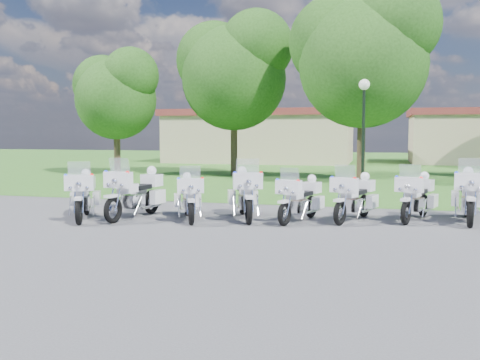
% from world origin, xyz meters
% --- Properties ---
extents(ground, '(100.00, 100.00, 0.00)m').
position_xyz_m(ground, '(0.00, 0.00, 0.00)').
color(ground, '#4D4C51').
rests_on(ground, ground).
extents(grass_lawn, '(100.00, 48.00, 0.01)m').
position_xyz_m(grass_lawn, '(0.00, 27.00, 0.00)').
color(grass_lawn, '#376C22').
rests_on(grass_lawn, ground).
extents(motorcycle_0, '(1.39, 2.22, 1.60)m').
position_xyz_m(motorcycle_0, '(-4.49, -1.02, 0.67)').
color(motorcycle_0, black).
rests_on(motorcycle_0, ground).
extents(motorcycle_1, '(1.05, 2.48, 1.67)m').
position_xyz_m(motorcycle_1, '(-3.22, -0.44, 0.70)').
color(motorcycle_1, black).
rests_on(motorcycle_1, ground).
extents(motorcycle_2, '(1.29, 2.07, 1.49)m').
position_xyz_m(motorcycle_2, '(-1.71, -0.40, 0.62)').
color(motorcycle_2, black).
rests_on(motorcycle_2, ground).
extents(motorcycle_3, '(1.34, 2.37, 1.66)m').
position_xyz_m(motorcycle_3, '(-0.31, 0.18, 0.70)').
color(motorcycle_3, black).
rests_on(motorcycle_3, ground).
extents(motorcycle_4, '(1.13, 2.09, 1.45)m').
position_xyz_m(motorcycle_4, '(1.22, 0.12, 0.61)').
color(motorcycle_4, black).
rests_on(motorcycle_4, ground).
extents(motorcycle_5, '(1.22, 2.17, 1.52)m').
position_xyz_m(motorcycle_5, '(2.59, 0.58, 0.64)').
color(motorcycle_5, black).
rests_on(motorcycle_5, ground).
extents(motorcycle_6, '(1.21, 2.19, 1.52)m').
position_xyz_m(motorcycle_6, '(4.19, 1.08, 0.64)').
color(motorcycle_6, black).
rests_on(motorcycle_6, ground).
extents(motorcycle_7, '(0.98, 2.53, 1.70)m').
position_xyz_m(motorcycle_7, '(5.49, 1.18, 0.71)').
color(motorcycle_7, black).
rests_on(motorcycle_7, ground).
extents(lamp_post, '(0.44, 0.44, 4.48)m').
position_xyz_m(lamp_post, '(2.54, 8.59, 3.35)').
color(lamp_post, black).
rests_on(lamp_post, ground).
extents(tree_0, '(5.21, 4.44, 6.94)m').
position_xyz_m(tree_0, '(-11.03, 13.38, 4.59)').
color(tree_0, '#38281C').
rests_on(tree_0, ground).
extents(tree_1, '(6.53, 5.57, 8.71)m').
position_xyz_m(tree_1, '(-4.47, 14.10, 5.76)').
color(tree_1, '#38281C').
rests_on(tree_1, ground).
extents(tree_2, '(6.76, 5.77, 9.01)m').
position_xyz_m(tree_2, '(2.32, 11.29, 5.96)').
color(tree_2, '#38281C').
rests_on(tree_2, ground).
extents(building_west, '(14.56, 8.32, 4.10)m').
position_xyz_m(building_west, '(-6.00, 28.00, 2.07)').
color(building_west, '#C5B08E').
rests_on(building_west, ground).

